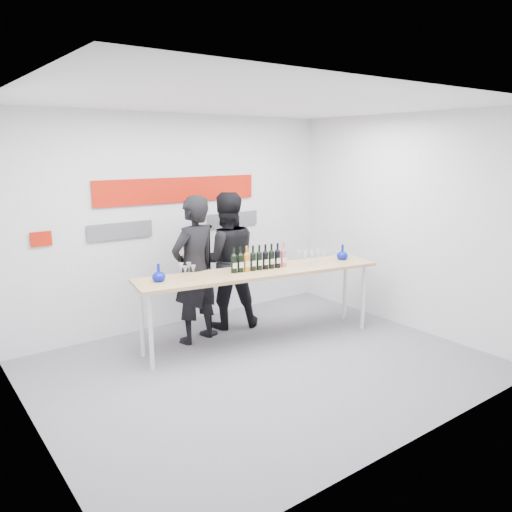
{
  "coord_description": "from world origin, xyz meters",
  "views": [
    {
      "loc": [
        -3.34,
        -4.36,
        2.53
      ],
      "look_at": [
        0.44,
        0.75,
        1.15
      ],
      "focal_mm": 35.0,
      "sensor_mm": 36.0,
      "label": 1
    }
  ],
  "objects_px": {
    "tasting_table": "(261,276)",
    "presenter_left": "(194,270)",
    "mic_stand": "(211,302)",
    "presenter_right": "(226,261)"
  },
  "relations": [
    {
      "from": "presenter_left",
      "to": "mic_stand",
      "type": "relative_size",
      "value": 1.27
    },
    {
      "from": "tasting_table",
      "to": "mic_stand",
      "type": "xyz_separation_m",
      "value": [
        -0.39,
        0.62,
        -0.44
      ]
    },
    {
      "from": "presenter_right",
      "to": "tasting_table",
      "type": "bearing_deg",
      "value": 113.08
    },
    {
      "from": "presenter_right",
      "to": "mic_stand",
      "type": "height_order",
      "value": "presenter_right"
    },
    {
      "from": "presenter_left",
      "to": "presenter_right",
      "type": "height_order",
      "value": "presenter_left"
    },
    {
      "from": "tasting_table",
      "to": "presenter_left",
      "type": "bearing_deg",
      "value": 150.7
    },
    {
      "from": "tasting_table",
      "to": "presenter_left",
      "type": "relative_size",
      "value": 1.71
    },
    {
      "from": "presenter_left",
      "to": "presenter_right",
      "type": "relative_size",
      "value": 1.01
    },
    {
      "from": "tasting_table",
      "to": "mic_stand",
      "type": "height_order",
      "value": "mic_stand"
    },
    {
      "from": "tasting_table",
      "to": "presenter_left",
      "type": "distance_m",
      "value": 0.87
    }
  ]
}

